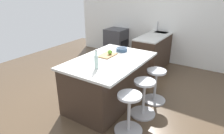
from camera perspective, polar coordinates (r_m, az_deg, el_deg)
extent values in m
plane|color=brown|center=(4.01, -3.13, -9.09)|extent=(7.25, 7.25, 0.00)
cube|color=silver|center=(5.95, 13.04, 14.44)|extent=(0.12, 5.35, 2.66)
cube|color=#38281E|center=(5.75, 12.96, 4.97)|extent=(2.05, 0.60, 0.86)
cube|color=silver|center=(5.64, 13.35, 9.29)|extent=(2.05, 0.60, 0.03)
cube|color=#38383D|center=(5.88, 14.19, 9.29)|extent=(0.44, 0.36, 0.12)
cylinder|color=#B7B7BC|center=(5.89, 12.98, 11.41)|extent=(0.02, 0.02, 0.28)
cube|color=#38383D|center=(6.32, 1.21, 7.10)|extent=(0.60, 0.60, 0.86)
cube|color=black|center=(6.19, 3.63, 6.30)|extent=(0.44, 0.01, 0.32)
cube|color=#38281E|center=(3.71, -1.30, -4.39)|extent=(1.62, 0.93, 0.84)
cube|color=silver|center=(3.51, -0.69, 1.87)|extent=(1.68, 1.13, 0.04)
cylinder|color=#B7B7BC|center=(4.03, 11.99, -9.23)|extent=(0.44, 0.44, 0.03)
cylinder|color=#B7B7BC|center=(3.88, 12.34, -5.46)|extent=(0.05, 0.05, 0.59)
cylinder|color=silver|center=(3.75, 12.73, -1.19)|extent=(0.36, 0.36, 0.04)
cylinder|color=#B7B7BC|center=(3.61, 8.81, -13.02)|extent=(0.44, 0.44, 0.03)
cylinder|color=#B7B7BC|center=(3.45, 9.10, -8.95)|extent=(0.05, 0.05, 0.59)
cylinder|color=silver|center=(3.30, 9.43, -4.27)|extent=(0.36, 0.36, 0.04)
cylinder|color=#B7B7BC|center=(3.23, 4.71, -17.67)|extent=(0.44, 0.44, 0.03)
cylinder|color=#B7B7BC|center=(3.05, 4.89, -13.35)|extent=(0.05, 0.05, 0.59)
cylinder|color=silver|center=(2.88, 5.09, -8.25)|extent=(0.36, 0.36, 0.04)
cube|color=olive|center=(3.70, -1.36, 3.44)|extent=(0.36, 0.24, 0.02)
sphere|color=#609E2D|center=(3.70, -0.61, 4.33)|extent=(0.09, 0.09, 0.09)
cylinder|color=silver|center=(3.08, -4.55, 1.43)|extent=(0.06, 0.06, 0.22)
cylinder|color=silver|center=(3.03, -4.63, 4.08)|extent=(0.03, 0.03, 0.08)
cylinder|color=#B7B7BC|center=(3.02, -4.66, 4.89)|extent=(0.03, 0.03, 0.02)
cylinder|color=#334C6B|center=(3.95, 2.80, 5.07)|extent=(0.22, 0.22, 0.07)
cylinder|color=#192635|center=(3.95, 2.80, 5.28)|extent=(0.18, 0.18, 0.04)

